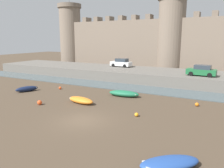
{
  "coord_description": "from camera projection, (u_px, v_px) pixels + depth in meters",
  "views": [
    {
      "loc": [
        10.8,
        -15.03,
        7.12
      ],
      "look_at": [
        0.5,
        4.74,
        2.5
      ],
      "focal_mm": 35.0,
      "sensor_mm": 36.0,
      "label": 1
    }
  ],
  "objects": [
    {
      "name": "ground_plane",
      "position": [
        82.0,
        121.0,
        19.39
      ],
      "size": [
        160.0,
        160.0,
        0.0
      ],
      "primitive_type": "plane",
      "color": "#4C3D2D"
    },
    {
      "name": "water_channel",
      "position": [
        139.0,
        89.0,
        31.62
      ],
      "size": [
        80.0,
        4.5,
        0.1
      ],
      "primitive_type": "cube",
      "color": "#47565B",
      "rests_on": "ground"
    },
    {
      "name": "quay_road",
      "position": [
        154.0,
        76.0,
        37.75
      ],
      "size": [
        65.62,
        10.0,
        1.76
      ],
      "primitive_type": "cube",
      "color": "#666059",
      "rests_on": "ground"
    },
    {
      "name": "castle",
      "position": [
        171.0,
        40.0,
        46.63
      ],
      "size": [
        59.81,
        6.18,
        19.03
      ],
      "color": "#7A6B5B",
      "rests_on": "ground"
    },
    {
      "name": "rowboat_midflat_right",
      "position": [
        27.0,
        89.0,
        30.03
      ],
      "size": [
        2.1,
        3.1,
        0.73
      ],
      "color": "#141E3D",
      "rests_on": "ground"
    },
    {
      "name": "rowboat_foreground_centre",
      "position": [
        124.0,
        93.0,
        27.39
      ],
      "size": [
        4.02,
        1.76,
        0.77
      ],
      "color": "#1E6B47",
      "rests_on": "ground"
    },
    {
      "name": "rowboat_foreground_left",
      "position": [
        81.0,
        100.0,
        24.55
      ],
      "size": [
        3.57,
        1.81,
        0.71
      ],
      "color": "orange",
      "rests_on": "ground"
    },
    {
      "name": "rowboat_midflat_left",
      "position": [
        170.0,
        163.0,
        12.2
      ],
      "size": [
        3.58,
        3.27,
        0.61
      ],
      "color": "#234793",
      "rests_on": "ground"
    },
    {
      "name": "mooring_buoy_near_channel",
      "position": [
        197.0,
        104.0,
        23.47
      ],
      "size": [
        0.41,
        0.41,
        0.41
      ],
      "primitive_type": "sphere",
      "color": "orange",
      "rests_on": "ground"
    },
    {
      "name": "mooring_buoy_mid_mud",
      "position": [
        40.0,
        103.0,
        23.96
      ],
      "size": [
        0.52,
        0.52,
        0.52
      ],
      "primitive_type": "sphere",
      "color": "#E04C1E",
      "rests_on": "ground"
    },
    {
      "name": "mooring_buoy_off_centre",
      "position": [
        60.0,
        88.0,
        31.4
      ],
      "size": [
        0.39,
        0.39,
        0.39
      ],
      "primitive_type": "sphere",
      "color": "#E04C1E",
      "rests_on": "ground"
    },
    {
      "name": "mooring_buoy_near_shore",
      "position": [
        137.0,
        115.0,
        20.37
      ],
      "size": [
        0.37,
        0.37,
        0.37
      ],
      "primitive_type": "sphere",
      "color": "orange",
      "rests_on": "ground"
    },
    {
      "name": "car_quay_west",
      "position": [
        202.0,
        71.0,
        32.04
      ],
      "size": [
        4.21,
        2.11,
        1.62
      ],
      "color": "#1E6638",
      "rests_on": "quay_road"
    },
    {
      "name": "car_quay_east",
      "position": [
        121.0,
        63.0,
        42.53
      ],
      "size": [
        4.21,
        2.11,
        1.62
      ],
      "color": "silver",
      "rests_on": "quay_road"
    }
  ]
}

